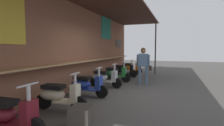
% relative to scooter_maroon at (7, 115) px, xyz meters
% --- Properties ---
extents(ground_plane, '(36.40, 36.40, 0.00)m').
position_rel_scooter_maroon_xyz_m(ground_plane, '(3.58, -1.08, -0.39)').
color(ground_plane, '#474442').
extents(market_stall_facade, '(13.00, 2.68, 3.40)m').
position_rel_scooter_maroon_xyz_m(market_stall_facade, '(3.58, 0.75, 1.52)').
color(market_stall_facade, brown).
rests_on(market_stall_facade, ground_plane).
extents(scooter_maroon, '(0.47, 1.40, 0.97)m').
position_rel_scooter_maroon_xyz_m(scooter_maroon, '(0.00, 0.00, 0.00)').
color(scooter_maroon, maroon).
rests_on(scooter_maroon, ground_plane).
extents(scooter_cream, '(0.50, 1.40, 0.97)m').
position_rel_scooter_maroon_xyz_m(scooter_cream, '(1.41, -0.00, 0.00)').
color(scooter_cream, beige).
rests_on(scooter_cream, ground_plane).
extents(scooter_blue, '(0.46, 1.40, 0.97)m').
position_rel_scooter_maroon_xyz_m(scooter_blue, '(2.84, 0.00, 0.00)').
color(scooter_blue, '#233D9E').
rests_on(scooter_blue, ground_plane).
extents(scooter_silver, '(0.49, 1.40, 0.97)m').
position_rel_scooter_maroon_xyz_m(scooter_silver, '(4.35, -0.00, 0.00)').
color(scooter_silver, '#B2B5BA').
rests_on(scooter_silver, ground_plane).
extents(scooter_green, '(0.46, 1.40, 0.97)m').
position_rel_scooter_maroon_xyz_m(scooter_green, '(5.67, 0.00, 0.00)').
color(scooter_green, '#237533').
rests_on(scooter_green, ground_plane).
extents(scooter_black, '(0.49, 1.40, 0.97)m').
position_rel_scooter_maroon_xyz_m(scooter_black, '(7.09, -0.00, 0.00)').
color(scooter_black, black).
rests_on(scooter_black, ground_plane).
extents(scooter_orange, '(0.47, 1.40, 0.97)m').
position_rel_scooter_maroon_xyz_m(scooter_orange, '(8.56, -0.00, 0.00)').
color(scooter_orange, orange).
rests_on(scooter_orange, ground_plane).
extents(shopper_with_handbag, '(0.30, 0.64, 1.60)m').
position_rel_scooter_maroon_xyz_m(shopper_with_handbag, '(5.33, -1.44, 0.57)').
color(shopper_with_handbag, slate).
rests_on(shopper_with_handbag, ground_plane).
extents(merchandise_crate, '(0.56, 0.49, 0.43)m').
position_rel_scooter_maroon_xyz_m(merchandise_crate, '(0.72, -1.06, -0.17)').
color(merchandise_crate, '#3D3833').
rests_on(merchandise_crate, ground_plane).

